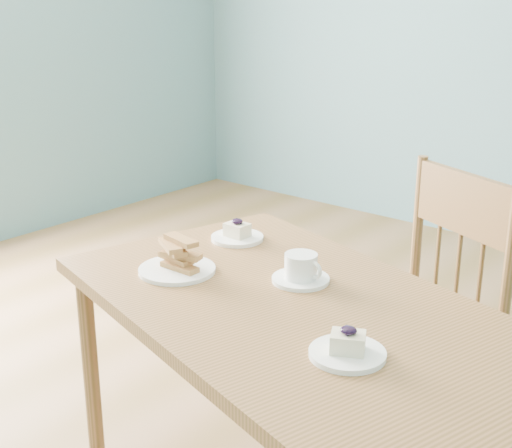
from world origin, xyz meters
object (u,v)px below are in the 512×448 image
(cheesecake_plate_near, at_px, (348,349))
(biscotti_plate, at_px, (177,261))
(dining_chair, at_px, (418,323))
(dining_table, at_px, (298,331))
(cheesecake_plate_far, at_px, (237,234))
(coffee_cup, at_px, (301,270))

(cheesecake_plate_near, bearing_deg, biscotti_plate, 170.86)
(cheesecake_plate_near, xyz_separation_m, biscotti_plate, (-0.61, 0.10, 0.01))
(dining_chair, bearing_deg, cheesecake_plate_near, -53.68)
(dining_table, distance_m, biscotti_plate, 0.40)
(dining_table, height_order, cheesecake_plate_near, cheesecake_plate_near)
(dining_table, bearing_deg, cheesecake_plate_far, 163.61)
(dining_table, height_order, biscotti_plate, biscotti_plate)
(cheesecake_plate_near, distance_m, coffee_cup, 0.41)
(cheesecake_plate_far, xyz_separation_m, coffee_cup, (0.34, -0.14, 0.02))
(cheesecake_plate_near, height_order, coffee_cup, coffee_cup)
(cheesecake_plate_far, relative_size, coffee_cup, 1.05)
(dining_table, height_order, cheesecake_plate_far, cheesecake_plate_far)
(coffee_cup, xyz_separation_m, biscotti_plate, (-0.30, -0.16, -0.00))
(dining_chair, distance_m, cheesecake_plate_far, 0.61)
(cheesecake_plate_far, height_order, coffee_cup, coffee_cup)
(biscotti_plate, bearing_deg, dining_table, 5.99)
(dining_chair, xyz_separation_m, cheesecake_plate_far, (-0.50, -0.25, 0.24))
(coffee_cup, bearing_deg, dining_table, -52.64)
(dining_chair, bearing_deg, biscotti_plate, -107.17)
(biscotti_plate, bearing_deg, cheesecake_plate_far, 98.41)
(dining_table, distance_m, coffee_cup, 0.18)
(cheesecake_plate_near, bearing_deg, dining_chair, 103.63)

